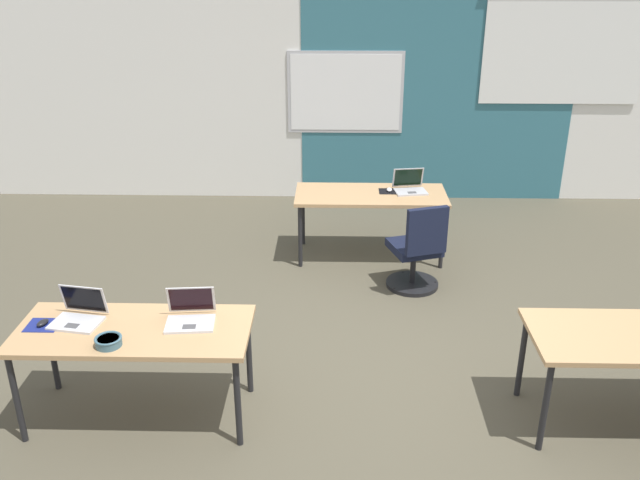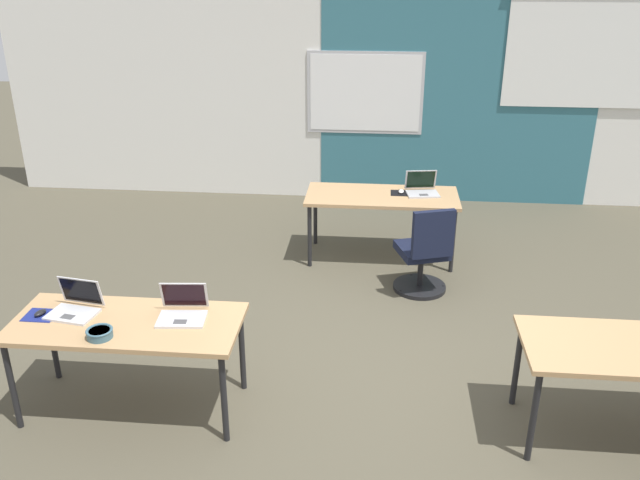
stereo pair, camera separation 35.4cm
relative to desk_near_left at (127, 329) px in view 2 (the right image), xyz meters
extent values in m
plane|color=#4C4738|center=(1.75, 0.60, -0.66)|extent=(24.00, 24.00, 0.00)
cube|color=silver|center=(1.75, 4.80, 0.74)|extent=(10.00, 0.20, 2.80)
cube|color=#336B7A|center=(2.66, 4.69, 0.74)|extent=(3.47, 0.01, 2.80)
cube|color=#B7B7BC|center=(1.49, 4.69, 0.76)|extent=(1.48, 0.02, 1.04)
cube|color=white|center=(1.49, 4.68, 0.76)|extent=(1.40, 0.02, 0.96)
cube|color=white|center=(4.19, 4.67, 1.31)|extent=(2.00, 0.02, 1.36)
cube|color=tan|center=(0.00, 0.00, 0.04)|extent=(1.60, 0.70, 0.04)
cylinder|color=black|center=(-0.74, -0.30, -0.32)|extent=(0.04, 0.04, 0.68)
cylinder|color=black|center=(0.74, -0.30, -0.32)|extent=(0.04, 0.04, 0.68)
cylinder|color=black|center=(-0.74, 0.30, -0.32)|extent=(0.04, 0.04, 0.68)
cylinder|color=black|center=(0.74, 0.30, -0.32)|extent=(0.04, 0.04, 0.68)
cylinder|color=black|center=(2.76, -0.30, -0.32)|extent=(0.04, 0.04, 0.68)
cylinder|color=black|center=(2.76, 0.30, -0.32)|extent=(0.04, 0.04, 0.68)
cube|color=tan|center=(1.75, 2.80, 0.04)|extent=(1.60, 0.70, 0.04)
cylinder|color=black|center=(1.01, 2.50, -0.32)|extent=(0.04, 0.04, 0.68)
cylinder|color=black|center=(2.49, 2.50, -0.32)|extent=(0.04, 0.04, 0.68)
cylinder|color=black|center=(1.01, 3.10, -0.32)|extent=(0.04, 0.04, 0.68)
cylinder|color=black|center=(2.49, 3.10, -0.32)|extent=(0.04, 0.04, 0.68)
cube|color=silver|center=(0.38, 0.05, 0.07)|extent=(0.35, 0.26, 0.02)
cube|color=#4C4C4F|center=(0.39, 0.00, 0.08)|extent=(0.09, 0.07, 0.00)
cube|color=silver|center=(0.37, 0.19, 0.18)|extent=(0.33, 0.09, 0.21)
cube|color=black|center=(0.37, 0.19, 0.19)|extent=(0.30, 0.08, 0.19)
cube|color=#B7B7BC|center=(2.17, 2.84, 0.07)|extent=(0.36, 0.28, 0.02)
cube|color=#4C4C4F|center=(2.18, 2.78, 0.08)|extent=(0.10, 0.07, 0.00)
cube|color=#B7B7BC|center=(2.15, 2.98, 0.18)|extent=(0.34, 0.11, 0.22)
cube|color=black|center=(2.15, 2.97, 0.19)|extent=(0.30, 0.09, 0.19)
cube|color=black|center=(1.95, 2.87, 0.06)|extent=(0.22, 0.19, 0.00)
ellipsoid|color=silver|center=(1.95, 2.87, 0.08)|extent=(0.06, 0.10, 0.03)
cylinder|color=black|center=(2.15, 2.08, -0.64)|extent=(0.52, 0.52, 0.04)
cylinder|color=black|center=(2.15, 2.08, -0.45)|extent=(0.06, 0.06, 0.34)
cube|color=black|center=(2.15, 2.08, -0.24)|extent=(0.56, 0.56, 0.08)
cube|color=black|center=(2.23, 1.84, 0.03)|extent=(0.40, 0.18, 0.46)
sphere|color=black|center=(2.08, 2.30, -0.64)|extent=(0.04, 0.04, 0.04)
sphere|color=black|center=(2.38, 2.08, -0.64)|extent=(0.04, 0.04, 0.04)
sphere|color=black|center=(1.96, 1.94, -0.64)|extent=(0.04, 0.04, 0.04)
cube|color=silver|center=(-0.41, 0.04, 0.07)|extent=(0.36, 0.28, 0.02)
cube|color=#4C4C4F|center=(-0.42, -0.01, 0.08)|extent=(0.10, 0.07, 0.00)
cube|color=silver|center=(-0.38, 0.18, 0.19)|extent=(0.33, 0.11, 0.22)
cube|color=black|center=(-0.39, 0.17, 0.19)|extent=(0.30, 0.09, 0.19)
cube|color=navy|center=(-0.63, 0.02, 0.06)|extent=(0.22, 0.19, 0.00)
ellipsoid|color=black|center=(-0.63, 0.02, 0.08)|extent=(0.09, 0.11, 0.03)
cylinder|color=#3D6070|center=(-0.10, -0.22, 0.09)|extent=(0.17, 0.17, 0.05)
torus|color=#3D6070|center=(-0.10, -0.22, 0.11)|extent=(0.18, 0.18, 0.02)
cylinder|color=#B26628|center=(-0.10, -0.22, 0.11)|extent=(0.14, 0.14, 0.01)
camera|label=1|loc=(1.37, -3.92, 2.43)|focal=37.66mm
camera|label=2|loc=(1.72, -3.90, 2.43)|focal=37.66mm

